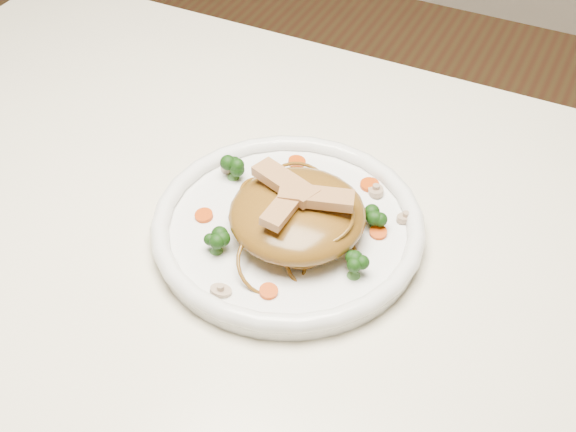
% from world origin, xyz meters
% --- Properties ---
extents(table, '(1.20, 0.80, 0.75)m').
position_xyz_m(table, '(0.00, 0.00, 0.65)').
color(table, beige).
rests_on(table, ground).
extents(plate, '(0.34, 0.34, 0.02)m').
position_xyz_m(plate, '(0.03, 0.02, 0.76)').
color(plate, white).
rests_on(plate, table).
extents(noodle_mound, '(0.19, 0.19, 0.05)m').
position_xyz_m(noodle_mound, '(0.05, 0.02, 0.79)').
color(noodle_mound, brown).
rests_on(noodle_mound, plate).
extents(chicken_a, '(0.08, 0.05, 0.01)m').
position_xyz_m(chicken_a, '(0.07, 0.02, 0.82)').
color(chicken_a, tan).
rests_on(chicken_a, noodle_mound).
extents(chicken_b, '(0.08, 0.05, 0.01)m').
position_xyz_m(chicken_b, '(0.03, 0.02, 0.82)').
color(chicken_b, tan).
rests_on(chicken_b, noodle_mound).
extents(chicken_c, '(0.03, 0.07, 0.01)m').
position_xyz_m(chicken_c, '(0.04, -0.00, 0.82)').
color(chicken_c, tan).
rests_on(chicken_c, noodle_mound).
extents(broccoli_0, '(0.02, 0.02, 0.03)m').
position_xyz_m(broccoli_0, '(0.12, 0.06, 0.78)').
color(broccoli_0, '#0F350B').
rests_on(broccoli_0, plate).
extents(broccoli_1, '(0.04, 0.04, 0.03)m').
position_xyz_m(broccoli_1, '(-0.06, 0.06, 0.78)').
color(broccoli_1, '#0F350B').
rests_on(broccoli_1, plate).
extents(broccoli_2, '(0.03, 0.03, 0.03)m').
position_xyz_m(broccoli_2, '(-0.02, -0.05, 0.78)').
color(broccoli_2, '#0F350B').
rests_on(broccoli_2, plate).
extents(broccoli_3, '(0.03, 0.03, 0.03)m').
position_xyz_m(broccoli_3, '(0.12, -0.01, 0.78)').
color(broccoli_3, '#0F350B').
rests_on(broccoli_3, plate).
extents(carrot_0, '(0.02, 0.02, 0.00)m').
position_xyz_m(carrot_0, '(0.09, 0.12, 0.77)').
color(carrot_0, red).
rests_on(carrot_0, plate).
extents(carrot_1, '(0.03, 0.03, 0.00)m').
position_xyz_m(carrot_1, '(-0.05, -0.01, 0.77)').
color(carrot_1, red).
rests_on(carrot_1, plate).
extents(carrot_2, '(0.02, 0.02, 0.00)m').
position_xyz_m(carrot_2, '(0.13, 0.05, 0.77)').
color(carrot_2, red).
rests_on(carrot_2, plate).
extents(carrot_3, '(0.03, 0.03, 0.00)m').
position_xyz_m(carrot_3, '(-0.00, 0.12, 0.77)').
color(carrot_3, red).
rests_on(carrot_3, plate).
extents(carrot_4, '(0.02, 0.02, 0.00)m').
position_xyz_m(carrot_4, '(0.06, -0.07, 0.77)').
color(carrot_4, red).
rests_on(carrot_4, plate).
extents(mushroom_0, '(0.03, 0.03, 0.01)m').
position_xyz_m(mushroom_0, '(0.02, -0.09, 0.77)').
color(mushroom_0, '#C5AF94').
rests_on(mushroom_0, plate).
extents(mushroom_1, '(0.03, 0.03, 0.01)m').
position_xyz_m(mushroom_1, '(0.14, 0.08, 0.77)').
color(mushroom_1, '#C5AF94').
rests_on(mushroom_1, plate).
extents(mushroom_2, '(0.03, 0.03, 0.01)m').
position_xyz_m(mushroom_2, '(-0.07, 0.08, 0.77)').
color(mushroom_2, '#C5AF94').
rests_on(mushroom_2, plate).
extents(mushroom_3, '(0.03, 0.03, 0.01)m').
position_xyz_m(mushroom_3, '(0.10, 0.11, 0.77)').
color(mushroom_3, '#C5AF94').
rests_on(mushroom_3, plate).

